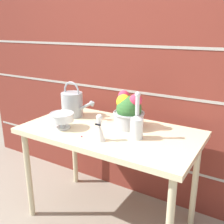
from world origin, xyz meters
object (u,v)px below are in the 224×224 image
at_px(flower_planter, 129,111).
at_px(figurine_vase, 100,130).
at_px(watering_can, 73,104).
at_px(crystal_pedestal_bowl, 62,118).
at_px(glass_decanter, 137,124).

relative_size(flower_planter, figurine_vase, 1.48).
relative_size(watering_can, flower_planter, 1.23).
xyz_separation_m(crystal_pedestal_bowl, figurine_vase, (0.34, -0.04, -0.00)).
bearing_deg(crystal_pedestal_bowl, watering_can, 113.35).
bearing_deg(flower_planter, figurine_vase, -98.17).
height_order(crystal_pedestal_bowl, glass_decanter, glass_decanter).
bearing_deg(watering_can, glass_decanter, -12.63).
relative_size(crystal_pedestal_bowl, glass_decanter, 0.56).
relative_size(watering_can, crystal_pedestal_bowl, 1.83).
distance_m(watering_can, figurine_vase, 0.54).
height_order(watering_can, crystal_pedestal_bowl, watering_can).
bearing_deg(crystal_pedestal_bowl, glass_decanter, 11.54).
distance_m(watering_can, glass_decanter, 0.65).
bearing_deg(flower_planter, crystal_pedestal_bowl, -145.96).
height_order(watering_can, glass_decanter, glass_decanter).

